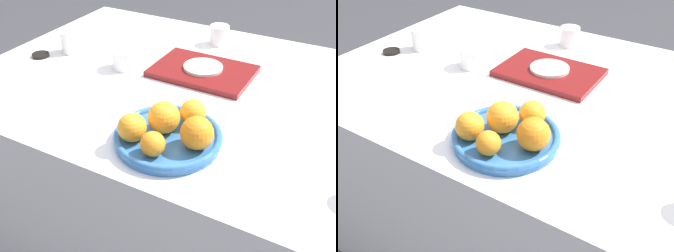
{
  "view_description": "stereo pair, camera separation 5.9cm",
  "coord_description": "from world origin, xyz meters",
  "views": [
    {
      "loc": [
        0.47,
        -1.04,
        1.32
      ],
      "look_at": [
        0.08,
        -0.32,
        0.76
      ],
      "focal_mm": 42.0,
      "sensor_mm": 36.0,
      "label": 1
    },
    {
      "loc": [
        0.52,
        -1.01,
        1.32
      ],
      "look_at": [
        0.08,
        -0.32,
        0.76
      ],
      "focal_mm": 42.0,
      "sensor_mm": 36.0,
      "label": 2
    }
  ],
  "objects": [
    {
      "name": "cup_0",
      "position": [
        -0.51,
        0.01,
        0.75
      ],
      "size": [
        0.08,
        0.08,
        0.08
      ],
      "color": "white",
      "rests_on": "table"
    },
    {
      "name": "side_plate",
      "position": [
        0.0,
        0.07,
        0.74
      ],
      "size": [
        0.13,
        0.13,
        0.01
      ],
      "color": "silver",
      "rests_on": "serving_tray"
    },
    {
      "name": "orange_3",
      "position": [
        0.01,
        -0.38,
        0.77
      ],
      "size": [
        0.07,
        0.07,
        0.07
      ],
      "color": "orange",
      "rests_on": "fruit_platter"
    },
    {
      "name": "orange_0",
      "position": [
        0.06,
        -0.31,
        0.77
      ],
      "size": [
        0.08,
        0.08,
        0.08
      ],
      "color": "orange",
      "rests_on": "fruit_platter"
    },
    {
      "name": "ground_plane",
      "position": [
        0.0,
        0.0,
        0.0
      ],
      "size": [
        12.0,
        12.0,
        0.0
      ],
      "primitive_type": "plane",
      "color": "#38383D"
    },
    {
      "name": "cup_1",
      "position": [
        -0.05,
        0.34,
        0.75
      ],
      "size": [
        0.07,
        0.07,
        0.07
      ],
      "color": "white",
      "rests_on": "table"
    },
    {
      "name": "orange_4",
      "position": [
        0.11,
        -0.25,
        0.77
      ],
      "size": [
        0.07,
        0.07,
        0.07
      ],
      "color": "orange",
      "rests_on": "fruit_platter"
    },
    {
      "name": "soy_dish",
      "position": [
        -0.58,
        -0.08,
        0.72
      ],
      "size": [
        0.06,
        0.06,
        0.01
      ],
      "color": "black",
      "rests_on": "table"
    },
    {
      "name": "serving_tray",
      "position": [
        0.0,
        0.07,
        0.72
      ],
      "size": [
        0.33,
        0.23,
        0.02
      ],
      "color": "maroon",
      "rests_on": "table"
    },
    {
      "name": "fruit_platter",
      "position": [
        0.08,
        -0.32,
        0.73
      ],
      "size": [
        0.28,
        0.28,
        0.03
      ],
      "color": "#336BAD",
      "rests_on": "table"
    },
    {
      "name": "orange_2",
      "position": [
        0.17,
        -0.33,
        0.77
      ],
      "size": [
        0.08,
        0.08,
        0.08
      ],
      "color": "orange",
      "rests_on": "fruit_platter"
    },
    {
      "name": "cup_2",
      "position": [
        -0.26,
        -0.01,
        0.74
      ],
      "size": [
        0.09,
        0.09,
        0.07
      ],
      "color": "white",
      "rests_on": "table"
    },
    {
      "name": "orange_1",
      "position": [
        0.09,
        -0.41,
        0.76
      ],
      "size": [
        0.06,
        0.06,
        0.06
      ],
      "color": "orange",
      "rests_on": "fruit_platter"
    },
    {
      "name": "table",
      "position": [
        0.0,
        0.0,
        0.36
      ],
      "size": [
        1.45,
        1.01,
        0.71
      ],
      "color": "white",
      "rests_on": "ground_plane"
    }
  ]
}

